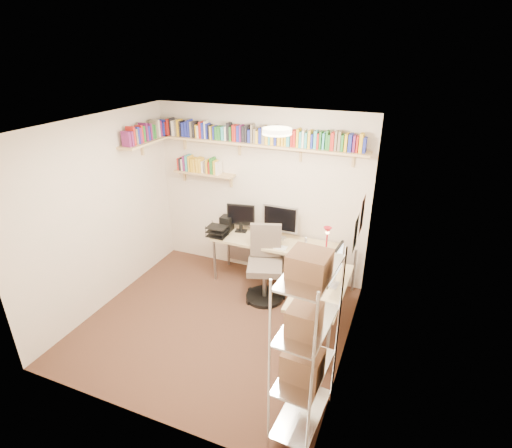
{
  "coord_description": "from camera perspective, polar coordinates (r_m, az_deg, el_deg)",
  "views": [
    {
      "loc": [
        2.02,
        -3.62,
        3.27
      ],
      "look_at": [
        0.33,
        0.55,
        1.22
      ],
      "focal_mm": 28.0,
      "sensor_mm": 36.0,
      "label": 1
    }
  ],
  "objects": [
    {
      "name": "wire_rack",
      "position": [
        3.4,
        7.04,
        -15.05
      ],
      "size": [
        0.42,
        0.78,
        1.85
      ],
      "rotation": [
        0.0,
        0.0,
        -0.07
      ],
      "color": "silver",
      "rests_on": "ground"
    },
    {
      "name": "office_chair",
      "position": [
        5.51,
        1.3,
        -6.44
      ],
      "size": [
        0.59,
        0.59,
        1.05
      ],
      "rotation": [
        0.0,
        0.0,
        0.32
      ],
      "color": "black",
      "rests_on": "ground"
    },
    {
      "name": "wall_shelves",
      "position": [
        5.63,
        -4.21,
        11.63
      ],
      "size": [
        3.12,
        1.09,
        0.8
      ],
      "color": "#D5BD78",
      "rests_on": "ground"
    },
    {
      "name": "room_shell",
      "position": [
        4.49,
        -6.49,
        1.75
      ],
      "size": [
        3.24,
        3.04,
        2.52
      ],
      "color": "beige",
      "rests_on": "ground"
    },
    {
      "name": "corner_desk",
      "position": [
        5.48,
        3.06,
        -3.75
      ],
      "size": [
        2.13,
        1.77,
        1.2
      ],
      "color": "tan",
      "rests_on": "ground"
    },
    {
      "name": "ground",
      "position": [
        5.28,
        -5.73,
        -13.95
      ],
      "size": [
        3.2,
        3.2,
        0.0
      ],
      "primitive_type": "plane",
      "color": "#452C1D",
      "rests_on": "ground"
    }
  ]
}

